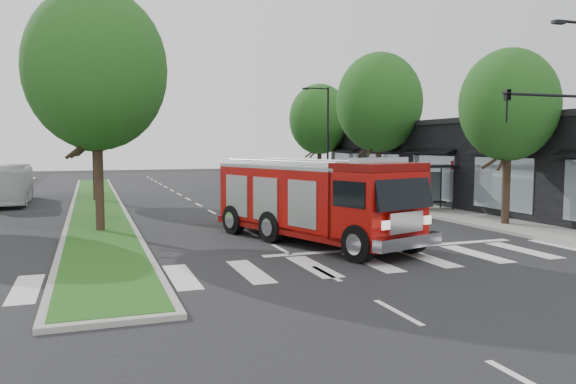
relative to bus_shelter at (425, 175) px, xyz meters
name	(u,v)px	position (x,y,z in m)	size (l,w,h in m)	color
ground	(281,250)	(-11.20, -8.15, -2.04)	(140.00, 140.00, 0.00)	black
sidewalk_right	(425,206)	(1.30, 1.85, -1.96)	(5.00, 80.00, 0.15)	gray
median	(97,204)	(-17.20, 9.85, -1.96)	(3.00, 50.00, 0.15)	gray
storefront_row	(488,165)	(5.80, 1.85, 0.46)	(8.00, 30.00, 5.00)	black
bus_shelter	(425,175)	(0.00, 0.00, 0.00)	(3.20, 1.60, 2.61)	black
tree_right_near	(509,105)	(0.30, -6.15, 3.47)	(4.40, 4.40, 8.05)	black
tree_right_mid	(379,102)	(0.30, 5.85, 4.45)	(5.60, 5.60, 9.72)	black
tree_right_far	(320,119)	(0.30, 15.85, 3.80)	(5.00, 5.00, 8.73)	black
tree_median_near	(96,70)	(-17.20, -2.15, 4.77)	(5.80, 5.80, 10.16)	black
tree_median_far	(94,102)	(-17.20, 11.85, 4.45)	(5.60, 5.60, 9.72)	black
streetlight_right_near	(575,118)	(-1.59, -11.65, 2.63)	(4.08, 0.22, 8.00)	black
streetlight_right_far	(326,135)	(-0.85, 11.85, 2.44)	(2.11, 0.20, 8.00)	black
fire_engine	(313,201)	(-9.59, -7.18, -0.45)	(5.69, 9.95, 3.31)	#640705
city_bus	(11,184)	(-22.30, 12.59, -0.80)	(2.09, 8.93, 2.49)	silver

